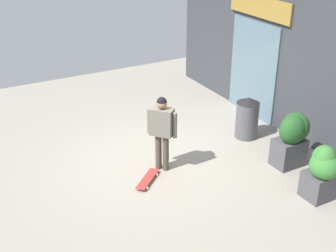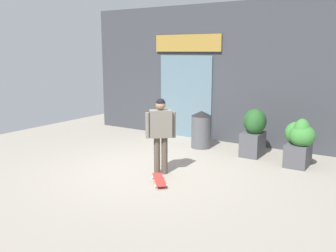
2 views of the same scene
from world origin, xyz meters
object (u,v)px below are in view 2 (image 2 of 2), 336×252
at_px(skateboarder, 161,128).
at_px(planter_box_left, 254,129).
at_px(trash_bin, 201,129).
at_px(skateboard, 159,180).
at_px(planter_box_right, 299,141).

relative_size(skateboarder, planter_box_left, 1.38).
bearing_deg(trash_bin, skateboard, -78.01).
bearing_deg(trash_bin, planter_box_left, 0.12).
bearing_deg(planter_box_left, trash_bin, -179.88).
bearing_deg(planter_box_left, skateboard, -106.34).
xyz_separation_m(skateboarder, skateboard, (0.29, -0.48, -0.91)).
bearing_deg(planter_box_right, skateboard, -127.85).
bearing_deg(skateboard, trash_bin, 150.55).
bearing_deg(skateboard, planter_box_right, 100.71).
bearing_deg(skateboarder, trash_bin, 146.78).
distance_m(skateboard, planter_box_right, 3.32).
distance_m(planter_box_left, trash_bin, 1.47).
height_order(skateboarder, planter_box_left, skateboarder).
bearing_deg(planter_box_left, skateboarder, -115.23).
relative_size(skateboard, planter_box_right, 0.65).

